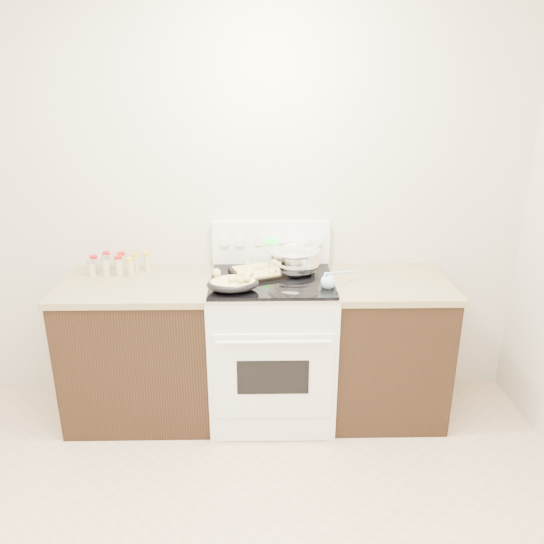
{
  "coord_description": "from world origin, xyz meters",
  "views": [
    {
      "loc": [
        0.3,
        -1.6,
        2.07
      ],
      "look_at": [
        0.35,
        1.37,
        1.0
      ],
      "focal_mm": 35.0,
      "sensor_mm": 36.0,
      "label": 1
    }
  ],
  "objects": [
    {
      "name": "blue_ladle",
      "position": [
        0.68,
        1.27,
        0.98
      ],
      "size": [
        0.23,
        0.23,
        0.11
      ],
      "color": "#90CBD8",
      "rests_on": "kitchen_range"
    },
    {
      "name": "baking_sheet",
      "position": [
        0.32,
        1.5,
        0.96
      ],
      "size": [
        0.48,
        0.42,
        0.06
      ],
      "color": "black",
      "rests_on": "kitchen_range"
    },
    {
      "name": "roasting_pan",
      "position": [
        0.13,
        1.22,
        0.99
      ],
      "size": [
        0.32,
        0.24,
        0.11
      ],
      "color": "black",
      "rests_on": "kitchen_range"
    },
    {
      "name": "mixing_bowl",
      "position": [
        0.49,
        1.53,
        1.02
      ],
      "size": [
        0.33,
        0.33,
        0.19
      ],
      "color": "silver",
      "rests_on": "kitchen_range"
    },
    {
      "name": "room_shell",
      "position": [
        0.0,
        0.0,
        1.7
      ],
      "size": [
        4.1,
        3.6,
        2.75
      ],
      "color": "beige",
      "rests_on": "ground"
    },
    {
      "name": "kitchen_range",
      "position": [
        0.35,
        1.42,
        0.49
      ],
      "size": [
        0.78,
        0.73,
        1.22
      ],
      "color": "white",
      "rests_on": "ground"
    },
    {
      "name": "spice_jars",
      "position": [
        -0.63,
        1.59,
        0.98
      ],
      "size": [
        0.38,
        0.15,
        0.13
      ],
      "color": "#BFB28C",
      "rests_on": "counter_left"
    },
    {
      "name": "wooden_spoon",
      "position": [
        0.19,
        1.43,
        0.95
      ],
      "size": [
        0.14,
        0.22,
        0.04
      ],
      "color": "#A26C4A",
      "rests_on": "kitchen_range"
    },
    {
      "name": "counter_right",
      "position": [
        1.08,
        1.43,
        0.46
      ],
      "size": [
        0.73,
        0.67,
        0.92
      ],
      "color": "black",
      "rests_on": "ground"
    },
    {
      "name": "counter_left",
      "position": [
        -0.48,
        1.43,
        0.46
      ],
      "size": [
        0.93,
        0.67,
        0.92
      ],
      "color": "black",
      "rests_on": "ground"
    }
  ]
}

